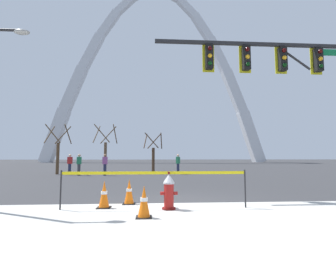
% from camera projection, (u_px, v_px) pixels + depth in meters
% --- Properties ---
extents(ground_plane, '(240.00, 240.00, 0.00)m').
position_uv_depth(ground_plane, '(184.00, 204.00, 7.36)').
color(ground_plane, '#333335').
extents(sidewalk_near_curb, '(40.00, 8.00, 0.01)m').
position_uv_depth(sidewalk_near_curb, '(220.00, 255.00, 3.52)').
color(sidewalk_near_curb, '#B7B5AD').
rests_on(sidewalk_near_curb, ground).
extents(fire_hydrant, '(0.46, 0.48, 0.99)m').
position_uv_depth(fire_hydrant, '(169.00, 192.00, 6.65)').
color(fire_hydrant, '#5E0F0D').
rests_on(fire_hydrant, ground).
extents(caution_tape_barrier, '(4.99, 0.07, 1.03)m').
position_uv_depth(caution_tape_barrier, '(155.00, 182.00, 6.74)').
color(caution_tape_barrier, '#232326').
rests_on(caution_tape_barrier, ground).
extents(traffic_cone_by_hydrant, '(0.36, 0.36, 0.73)m').
position_uv_depth(traffic_cone_by_hydrant, '(129.00, 192.00, 7.37)').
color(traffic_cone_by_hydrant, black).
rests_on(traffic_cone_by_hydrant, ground).
extents(traffic_cone_mid_sidewalk, '(0.36, 0.36, 0.73)m').
position_uv_depth(traffic_cone_mid_sidewalk, '(144.00, 202.00, 5.73)').
color(traffic_cone_mid_sidewalk, black).
rests_on(traffic_cone_mid_sidewalk, ground).
extents(traffic_cone_curb_edge, '(0.36, 0.36, 0.73)m').
position_uv_depth(traffic_cone_curb_edge, '(104.00, 195.00, 6.81)').
color(traffic_cone_curb_edge, black).
rests_on(traffic_cone_curb_edge, ground).
extents(traffic_signal_gantry, '(7.82, 0.44, 6.00)m').
position_uv_depth(traffic_signal_gantry, '(294.00, 76.00, 9.38)').
color(traffic_signal_gantry, '#232326').
rests_on(traffic_signal_gantry, ground).
extents(monument_arch, '(56.05, 2.66, 46.44)m').
position_uv_depth(monument_arch, '(156.00, 82.00, 64.42)').
color(monument_arch, silver).
rests_on(monument_arch, ground).
extents(tree_far_left, '(1.82, 1.83, 3.95)m').
position_uv_depth(tree_far_left, '(58.00, 152.00, 20.03)').
color(tree_far_left, brown).
rests_on(tree_far_left, ground).
extents(tree_left_mid, '(1.88, 1.89, 4.08)m').
position_uv_depth(tree_left_mid, '(105.00, 152.00, 21.09)').
color(tree_left_mid, brown).
rests_on(tree_left_mid, ground).
extents(tree_center_left, '(1.56, 1.57, 3.34)m').
position_uv_depth(tree_center_left, '(153.00, 156.00, 20.63)').
color(tree_center_left, '#473323').
rests_on(tree_center_left, ground).
extents(pedestrian_walking_left, '(0.35, 0.22, 1.59)m').
position_uv_depth(pedestrian_walking_left, '(105.00, 164.00, 18.59)').
color(pedestrian_walking_left, '#232847').
rests_on(pedestrian_walking_left, ground).
extents(pedestrian_standing_center, '(0.36, 0.24, 1.59)m').
position_uv_depth(pedestrian_standing_center, '(70.00, 164.00, 19.42)').
color(pedestrian_standing_center, '#232847').
rests_on(pedestrian_standing_center, ground).
extents(pedestrian_walking_right, '(0.37, 0.27, 1.59)m').
position_uv_depth(pedestrian_walking_right, '(79.00, 164.00, 18.62)').
color(pedestrian_walking_right, '#38383D').
rests_on(pedestrian_walking_right, ground).
extents(pedestrian_near_trees, '(0.36, 0.39, 1.59)m').
position_uv_depth(pedestrian_near_trees, '(178.00, 164.00, 20.18)').
color(pedestrian_near_trees, '#232847').
rests_on(pedestrian_near_trees, ground).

